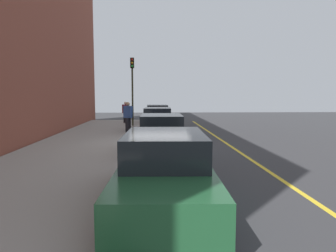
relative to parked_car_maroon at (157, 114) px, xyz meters
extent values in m
plane|color=#333335|center=(11.64, -0.04, -0.76)|extent=(56.00, 56.00, 0.00)
cube|color=gray|center=(11.64, -3.34, -0.68)|extent=(28.00, 4.60, 0.15)
cube|color=gold|center=(11.64, 3.16, -0.75)|extent=(28.00, 0.14, 0.01)
cube|color=white|center=(6.84, -0.74, -0.65)|extent=(4.70, 0.56, 0.22)
cylinder|color=black|center=(1.39, 0.88, -0.44)|extent=(0.65, 0.24, 0.64)
cylinder|color=black|center=(1.44, -0.80, -0.44)|extent=(0.65, 0.24, 0.64)
cylinder|color=black|center=(-1.32, 0.80, -0.44)|extent=(0.65, 0.24, 0.64)
cylinder|color=black|center=(-1.27, -0.88, -0.44)|extent=(0.65, 0.24, 0.64)
cube|color=maroon|center=(0.06, 0.00, -0.17)|extent=(4.43, 1.93, 0.64)
cube|color=black|center=(-0.16, 0.00, 0.45)|extent=(2.32, 1.67, 0.60)
cylinder|color=black|center=(7.27, 0.75, -0.44)|extent=(0.65, 0.24, 0.64)
cylinder|color=black|center=(7.21, -0.93, -0.44)|extent=(0.65, 0.24, 0.64)
cylinder|color=black|center=(4.32, 0.84, -0.44)|extent=(0.65, 0.24, 0.64)
cylinder|color=black|center=(4.27, -0.83, -0.44)|extent=(0.65, 0.24, 0.64)
cube|color=navy|center=(5.77, -0.04, -0.17)|extent=(4.81, 1.95, 0.64)
cube|color=black|center=(5.53, -0.03, 0.45)|extent=(2.52, 1.68, 0.60)
cylinder|color=black|center=(14.06, 0.84, -0.44)|extent=(0.64, 0.23, 0.64)
cylinder|color=black|center=(14.04, -0.84, -0.44)|extent=(0.64, 0.23, 0.64)
cylinder|color=black|center=(11.36, 0.88, -0.44)|extent=(0.64, 0.23, 0.64)
cylinder|color=black|center=(11.34, -0.80, -0.44)|extent=(0.64, 0.23, 0.64)
cube|color=black|center=(12.70, 0.02, -0.17)|extent=(4.37, 1.85, 0.64)
cube|color=black|center=(12.48, 0.02, 0.45)|extent=(2.28, 1.63, 0.60)
cylinder|color=black|center=(20.10, 0.72, -0.44)|extent=(0.65, 0.24, 0.64)
cylinder|color=black|center=(20.05, -0.96, -0.44)|extent=(0.65, 0.24, 0.64)
cylinder|color=black|center=(17.22, 0.82, -0.44)|extent=(0.65, 0.24, 0.64)
cylinder|color=black|center=(17.17, -0.86, -0.44)|extent=(0.65, 0.24, 0.64)
cube|color=#1E512D|center=(18.63, -0.07, -0.17)|extent=(4.70, 1.96, 0.64)
cube|color=black|center=(18.40, -0.06, 0.45)|extent=(2.47, 1.68, 0.60)
cylinder|color=black|center=(6.66, -1.84, -0.20)|extent=(0.19, 0.19, 0.81)
cylinder|color=black|center=(6.29, -1.73, -0.20)|extent=(0.19, 0.19, 0.81)
cube|color=#335193|center=(6.47, -1.78, 0.55)|extent=(0.42, 0.53, 0.69)
sphere|color=tan|center=(6.47, -1.78, 1.01)|extent=(0.23, 0.23, 0.23)
cylinder|color=black|center=(0.44, -2.55, -0.22)|extent=(0.18, 0.18, 0.77)
cylinder|color=black|center=(0.74, -2.36, -0.22)|extent=(0.18, 0.18, 0.77)
cube|color=maroon|center=(0.59, -2.45, 0.49)|extent=(0.47, 0.52, 0.65)
sphere|color=beige|center=(0.59, -2.45, 0.92)|extent=(0.21, 0.21, 0.21)
cylinder|color=#2D2D19|center=(2.87, -1.75, 1.39)|extent=(0.12, 0.12, 4.00)
cube|color=black|center=(2.87, -1.75, 3.74)|extent=(0.26, 0.26, 0.70)
sphere|color=red|center=(3.02, -1.75, 3.95)|extent=(0.14, 0.14, 0.14)
sphere|color=orange|center=(3.02, -1.75, 3.73)|extent=(0.14, 0.14, 0.14)
sphere|color=green|center=(3.02, -1.75, 3.51)|extent=(0.14, 0.14, 0.14)
cube|color=#471E19|center=(0.10, -2.30, -0.33)|extent=(0.34, 0.22, 0.56)
cylinder|color=#4C4C4C|center=(0.10, -2.30, 0.14)|extent=(0.03, 0.03, 0.36)
camera|label=1|loc=(24.77, -0.29, 1.53)|focal=33.37mm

